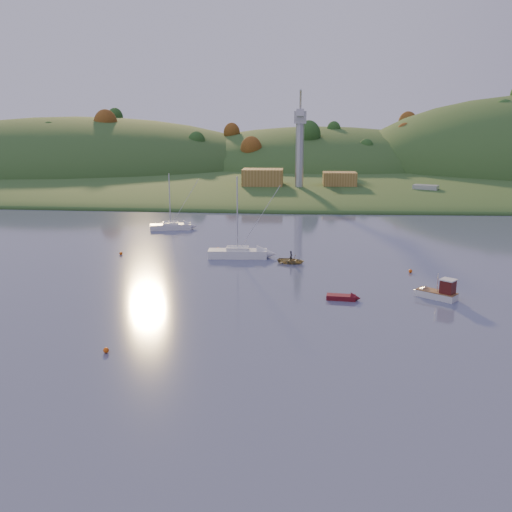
# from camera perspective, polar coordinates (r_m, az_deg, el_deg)

# --- Properties ---
(ground) EXTENTS (500.00, 500.00, 0.00)m
(ground) POSITION_cam_1_polar(r_m,az_deg,el_deg) (39.09, 0.63, -16.90)
(ground) COLOR #3E4366
(ground) RESTS_ON ground
(far_shore) EXTENTS (620.00, 220.00, 1.50)m
(far_shore) POSITION_cam_1_polar(r_m,az_deg,el_deg) (264.48, 3.95, 8.93)
(far_shore) COLOR #27441B
(far_shore) RESTS_ON ground
(shore_slope) EXTENTS (640.00, 150.00, 7.00)m
(shore_slope) POSITION_cam_1_polar(r_m,az_deg,el_deg) (199.72, 3.78, 7.55)
(shore_slope) COLOR #27441B
(shore_slope) RESTS_ON ground
(hill_left) EXTENTS (170.00, 140.00, 44.00)m
(hill_left) POSITION_cam_1_polar(r_m,az_deg,el_deg) (252.02, -17.26, 8.16)
(hill_left) COLOR #27441B
(hill_left) RESTS_ON ground
(hill_center) EXTENTS (140.00, 120.00, 36.00)m
(hill_center) POSITION_cam_1_polar(r_m,az_deg,el_deg) (244.65, 6.28, 8.54)
(hill_center) COLOR #27441B
(hill_center) RESTS_ON ground
(hillside_trees) EXTENTS (280.00, 50.00, 32.00)m
(hillside_trees) POSITION_cam_1_polar(r_m,az_deg,el_deg) (219.63, 3.84, 8.06)
(hillside_trees) COLOR #234819
(hillside_trees) RESTS_ON ground
(wharf) EXTENTS (42.00, 16.00, 2.40)m
(wharf) POSITION_cam_1_polar(r_m,az_deg,el_deg) (156.85, 5.42, 6.41)
(wharf) COLOR slate
(wharf) RESTS_ON ground
(shed_west) EXTENTS (11.00, 8.00, 4.80)m
(shed_west) POSITION_cam_1_polar(r_m,az_deg,el_deg) (157.77, 0.68, 7.83)
(shed_west) COLOR olive
(shed_west) RESTS_ON wharf
(shed_east) EXTENTS (9.00, 7.00, 4.00)m
(shed_east) POSITION_cam_1_polar(r_m,az_deg,el_deg) (158.84, 8.35, 7.58)
(shed_east) COLOR olive
(shed_east) RESTS_ON wharf
(dock_crane) EXTENTS (3.20, 28.00, 20.30)m
(dock_crane) POSITION_cam_1_polar(r_m,az_deg,el_deg) (152.15, 4.42, 12.26)
(dock_crane) COLOR #B7B7BC
(dock_crane) RESTS_ON wharf
(fishing_boat) EXTENTS (5.10, 4.54, 3.34)m
(fishing_boat) POSITION_cam_1_polar(r_m,az_deg,el_deg) (68.44, 17.38, -3.42)
(fishing_boat) COLOR silver
(fishing_boat) RESTS_ON ground
(sailboat_near) EXTENTS (7.90, 4.12, 10.51)m
(sailboat_near) POSITION_cam_1_polar(r_m,az_deg,el_deg) (108.15, -8.53, 2.99)
(sailboat_near) COLOR silver
(sailboat_near) RESTS_ON ground
(sailboat_far) EXTENTS (8.82, 3.08, 12.05)m
(sailboat_far) POSITION_cam_1_polar(r_m,az_deg,el_deg) (84.65, -1.85, 0.35)
(sailboat_far) COLOR white
(sailboat_far) RESTS_ON ground
(canoe) EXTENTS (4.48, 3.70, 0.80)m
(canoe) POSITION_cam_1_polar(r_m,az_deg,el_deg) (81.47, 3.52, -0.45)
(canoe) COLOR #9A8955
(canoe) RESTS_ON ground
(paddler) EXTENTS (0.51, 0.64, 1.55)m
(paddler) POSITION_cam_1_polar(r_m,az_deg,el_deg) (81.38, 3.52, -0.20)
(paddler) COLOR black
(paddler) RESTS_ON ground
(red_tender) EXTENTS (3.96, 1.73, 1.31)m
(red_tender) POSITION_cam_1_polar(r_m,az_deg,el_deg) (65.50, 9.16, -4.13)
(red_tender) COLOR #5D0D15
(red_tender) RESTS_ON ground
(work_vessel) EXTENTS (15.33, 10.78, 3.73)m
(work_vessel) POSITION_cam_1_polar(r_m,az_deg,el_deg) (156.32, 16.57, 5.95)
(work_vessel) COLOR slate
(work_vessel) RESTS_ON ground
(buoy_1) EXTENTS (0.50, 0.50, 0.50)m
(buoy_1) POSITION_cam_1_polar(r_m,az_deg,el_deg) (78.90, 15.19, -1.46)
(buoy_1) COLOR #E4530C
(buoy_1) RESTS_ON ground
(buoy_2) EXTENTS (0.50, 0.50, 0.50)m
(buoy_2) POSITION_cam_1_polar(r_m,az_deg,el_deg) (88.81, -13.36, 0.26)
(buoy_2) COLOR #E4530C
(buoy_2) RESTS_ON ground
(buoy_3) EXTENTS (0.50, 0.50, 0.50)m
(buoy_3) POSITION_cam_1_polar(r_m,az_deg,el_deg) (89.64, -3.82, 0.71)
(buoy_3) COLOR #E4530C
(buoy_3) RESTS_ON ground
(buoy_4) EXTENTS (0.50, 0.50, 0.50)m
(buoy_4) POSITION_cam_1_polar(r_m,az_deg,el_deg) (52.02, -14.77, -9.10)
(buoy_4) COLOR #E4530C
(buoy_4) RESTS_ON ground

